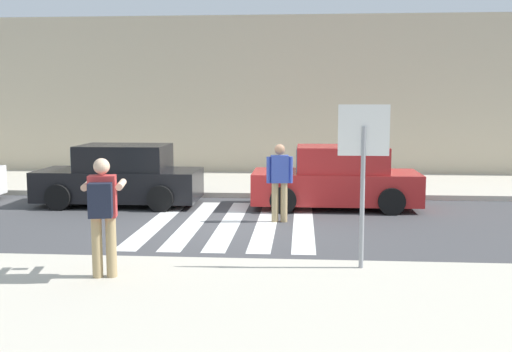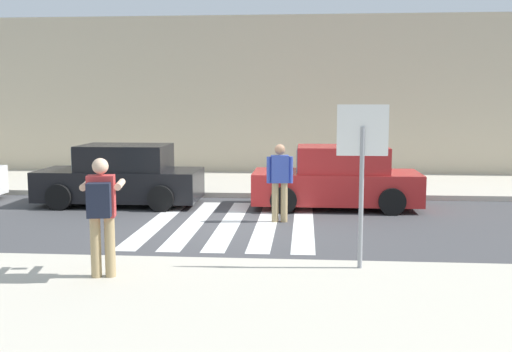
{
  "view_description": "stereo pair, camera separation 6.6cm",
  "coord_description": "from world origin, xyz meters",
  "px_view_note": "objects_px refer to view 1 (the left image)",
  "views": [
    {
      "loc": [
        1.55,
        -12.58,
        2.68
      ],
      "look_at": [
        0.6,
        -0.2,
        1.1
      ],
      "focal_mm": 42.0,
      "sensor_mm": 36.0,
      "label": 1
    },
    {
      "loc": [
        1.61,
        -12.58,
        2.68
      ],
      "look_at": [
        0.6,
        -0.2,
        1.1
      ],
      "focal_mm": 42.0,
      "sensor_mm": 36.0,
      "label": 2
    }
  ],
  "objects_px": {
    "pedestrian_crossing": "(280,178)",
    "stop_sign": "(363,150)",
    "parked_car_black": "(121,177)",
    "parked_car_red": "(337,179)",
    "photographer_with_backpack": "(103,207)"
  },
  "relations": [
    {
      "from": "stop_sign",
      "to": "pedestrian_crossing",
      "type": "distance_m",
      "value": 4.37
    },
    {
      "from": "parked_car_black",
      "to": "parked_car_red",
      "type": "height_order",
      "value": "same"
    },
    {
      "from": "pedestrian_crossing",
      "to": "stop_sign",
      "type": "bearing_deg",
      "value": -70.91
    },
    {
      "from": "photographer_with_backpack",
      "to": "parked_car_black",
      "type": "relative_size",
      "value": 0.42
    },
    {
      "from": "stop_sign",
      "to": "parked_car_red",
      "type": "relative_size",
      "value": 0.6
    },
    {
      "from": "parked_car_black",
      "to": "pedestrian_crossing",
      "type": "bearing_deg",
      "value": -24.27
    },
    {
      "from": "parked_car_black",
      "to": "photographer_with_backpack",
      "type": "bearing_deg",
      "value": -74.94
    },
    {
      "from": "stop_sign",
      "to": "parked_car_black",
      "type": "bearing_deg",
      "value": 133.18
    },
    {
      "from": "stop_sign",
      "to": "pedestrian_crossing",
      "type": "height_order",
      "value": "stop_sign"
    },
    {
      "from": "parked_car_red",
      "to": "stop_sign",
      "type": "bearing_deg",
      "value": -89.69
    },
    {
      "from": "photographer_with_backpack",
      "to": "pedestrian_crossing",
      "type": "bearing_deg",
      "value": 64.25
    },
    {
      "from": "parked_car_black",
      "to": "parked_car_red",
      "type": "xyz_separation_m",
      "value": [
        5.5,
        0.0,
        0.0
      ]
    },
    {
      "from": "pedestrian_crossing",
      "to": "parked_car_red",
      "type": "xyz_separation_m",
      "value": [
        1.36,
        1.87,
        -0.25
      ]
    },
    {
      "from": "pedestrian_crossing",
      "to": "parked_car_red",
      "type": "relative_size",
      "value": 0.42
    },
    {
      "from": "stop_sign",
      "to": "parked_car_black",
      "type": "height_order",
      "value": "stop_sign"
    }
  ]
}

